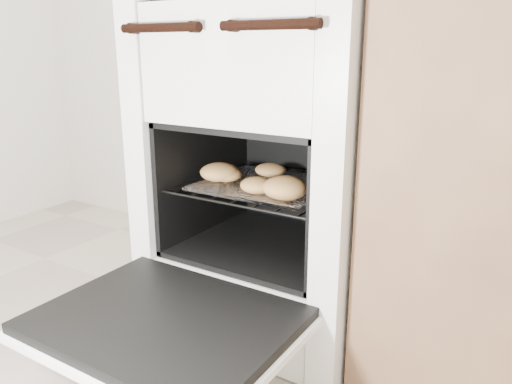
% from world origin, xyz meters
% --- Properties ---
extents(stove, '(0.57, 0.63, 0.87)m').
position_xyz_m(stove, '(-0.12, 1.18, 0.43)').
color(stove, silver).
rests_on(stove, ground).
extents(oven_door, '(0.51, 0.40, 0.04)m').
position_xyz_m(oven_door, '(-0.12, 0.70, 0.19)').
color(oven_door, black).
rests_on(oven_door, stove).
extents(oven_rack, '(0.41, 0.40, 0.01)m').
position_xyz_m(oven_rack, '(-0.12, 1.12, 0.38)').
color(oven_rack, black).
rests_on(oven_rack, stove).
extents(foil_sheet, '(0.32, 0.28, 0.01)m').
position_xyz_m(foil_sheet, '(-0.12, 1.10, 0.38)').
color(foil_sheet, white).
rests_on(foil_sheet, oven_rack).
extents(baked_rolls, '(0.34, 0.28, 0.05)m').
position_xyz_m(baked_rolls, '(-0.14, 1.05, 0.41)').
color(baked_rolls, tan).
rests_on(baked_rolls, foil_sheet).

